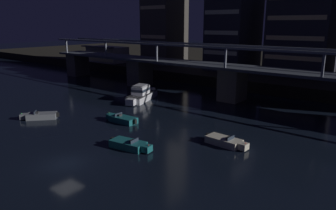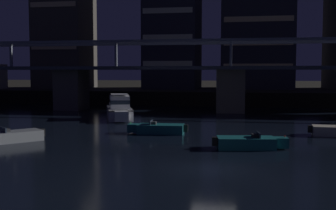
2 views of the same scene
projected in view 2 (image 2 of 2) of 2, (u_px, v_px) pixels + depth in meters
ground_plane at (213, 169)px, 23.42m from camera, size 400.00×400.00×0.00m
far_riverbank at (237, 89)px, 103.17m from camera, size 240.00×80.00×2.20m
river_bridge at (231, 81)px, 55.80m from camera, size 94.37×6.40×9.38m
tower_west_tall at (173, 27)px, 77.47m from camera, size 9.18×12.45×22.71m
tower_central at (257, 33)px, 77.42m from camera, size 12.54×11.06×20.50m
cabin_cruiser_near_left at (119, 109)px, 48.46m from camera, size 5.23×9.30×2.79m
speedboat_near_right at (12, 136)px, 32.41m from camera, size 4.25×4.51×1.16m
speedboat_mid_left at (249, 143)px, 29.53m from camera, size 5.23×2.34×1.16m
speedboat_mid_center at (158, 129)px, 36.69m from camera, size 5.22×1.99×1.16m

